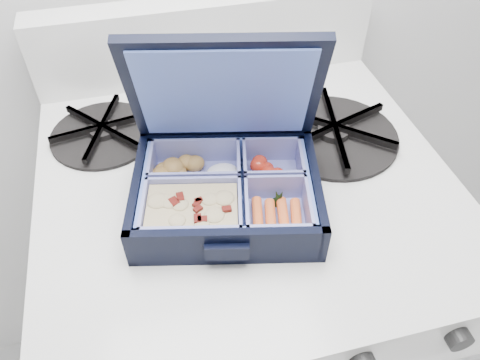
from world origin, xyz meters
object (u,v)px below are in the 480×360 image
object	(u,v)px
burner_grate	(334,130)
fork	(281,132)
stove	(242,318)
bento_box	(227,192)

from	to	relation	value
burner_grate	fork	bearing A→B (deg)	159.53
stove	fork	bearing A→B (deg)	38.78
bento_box	fork	size ratio (longest dim) A/B	1.18
stove	fork	xyz separation A→B (m)	(0.08, 0.06, 0.44)
bento_box	fork	xyz separation A→B (m)	(0.12, 0.13, -0.02)
bento_box	fork	world-z (taller)	bento_box
burner_grate	stove	bearing A→B (deg)	-167.38
burner_grate	fork	world-z (taller)	burner_grate
burner_grate	fork	size ratio (longest dim) A/B	1.00
bento_box	burner_grate	distance (m)	0.22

